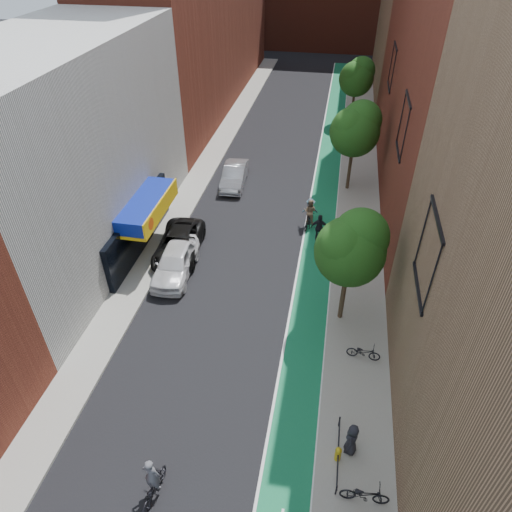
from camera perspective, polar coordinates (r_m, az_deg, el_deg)
The scene contains 21 objects.
ground at distance 19.18m, azimuth -9.94°, elevation -26.69°, with size 160.00×160.00×0.00m, color black.
bike_lane at distance 37.62m, azimuth 8.90°, elevation 9.89°, with size 2.00×68.00×0.01m, color #126742.
sidewalk_left at distance 39.00m, azimuth -6.15°, elevation 11.28°, with size 2.00×68.00×0.15m, color gray.
sidewalk_right at distance 37.64m, azimuth 12.75°, elevation 9.54°, with size 3.00×68.00×0.15m, color gray.
building_left_white at distance 28.69m, azimuth -23.50°, elevation 11.52°, with size 8.00×20.00×12.00m, color silver.
building_right_mid_red at distance 34.89m, azimuth 25.29°, elevation 24.21°, with size 8.00×28.00×22.00m, color maroon.
building_right_far_tan at distance 58.57m, azimuth 20.26°, elevation 27.50°, with size 8.00×20.00×18.00m, color #8C6B4C.
tree_near at distance 21.53m, azimuth 11.86°, elevation 1.16°, with size 3.40×3.36×6.42m.
tree_mid at distance 33.83m, azimuth 12.37°, elevation 15.39°, with size 3.55×3.53×6.74m.
tree_far at distance 47.25m, azimuth 12.51°, elevation 21.12°, with size 3.30×3.25×6.21m.
parked_car_white at distance 26.75m, azimuth -10.05°, elevation -0.73°, with size 1.98×4.91×1.67m, color white.
parked_car_black at distance 28.27m, azimuth -9.63°, elevation 1.45°, with size 2.48×5.38×1.49m, color black.
parked_car_silver at distance 35.58m, azimuth -2.71°, elevation 10.02°, with size 1.64×4.69×1.55m, color #9C9FA5.
cyclist_lead at distance 18.61m, azimuth -12.75°, elevation -26.07°, with size 0.82×1.91×2.11m.
cyclist_lane_near at distance 30.54m, azimuth 6.69°, elevation 5.02°, with size 0.97×1.77×2.06m.
cyclist_lane_mid at distance 28.88m, azimuth 7.86°, elevation 2.69°, with size 1.08×1.91×2.20m.
cyclist_lane_far at distance 30.84m, azimuth 6.74°, elevation 5.32°, with size 1.08×1.66×1.92m.
parked_bike_near at distance 18.59m, azimuth 13.44°, elevation -26.97°, with size 0.62×1.77×0.93m, color black.
parked_bike_far at distance 22.39m, azimuth 13.30°, elevation -11.60°, with size 0.55×1.57×0.83m, color black.
pedestrian at distance 19.16m, azimuth 11.90°, elevation -21.48°, with size 0.76×0.50×1.56m, color black.
fire_hydrant at distance 19.22m, azimuth 10.22°, elevation -23.12°, with size 0.25×0.25×0.73m.
Camera 1 is at (4.41, -7.51, 17.10)m, focal length 32.00 mm.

